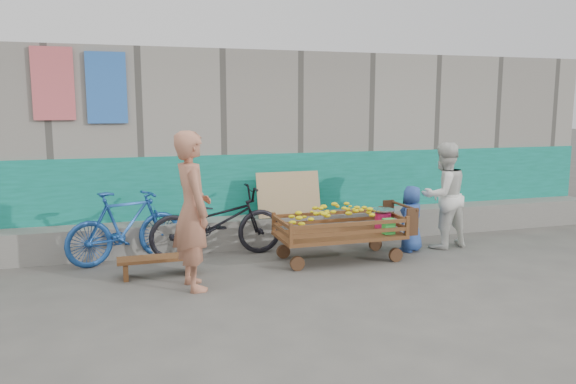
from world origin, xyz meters
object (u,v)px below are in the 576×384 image
object	(u,v)px
bench	(159,262)
banana_cart	(337,222)
vendor_man	(192,211)
woman	(443,195)
child	(411,219)
bicycle_blue	(126,226)
bicycle_dark	(217,222)

from	to	relation	value
bench	banana_cart	bearing A→B (deg)	0.39
vendor_man	woman	distance (m)	3.98
child	bicycle_blue	size ratio (longest dim) A/B	0.59
bench	vendor_man	bearing A→B (deg)	-58.26
vendor_man	child	distance (m)	3.44
bench	bicycle_dark	bearing A→B (deg)	39.23
bicycle_dark	bicycle_blue	size ratio (longest dim) A/B	1.15
child	bicycle_dark	bearing A→B (deg)	-41.12
banana_cart	child	distance (m)	1.26
bench	bicycle_blue	size ratio (longest dim) A/B	0.61
bench	vendor_man	world-z (taller)	vendor_man
banana_cart	vendor_man	size ratio (longest dim) A/B	1.01
bench	bicycle_blue	xyz separation A→B (m)	(-0.37, 0.82, 0.32)
child	bicycle_blue	distance (m)	4.12
bench	woman	xyz separation A→B (m)	(4.26, 0.22, 0.62)
bench	child	bearing A→B (deg)	2.51
bench	woman	bearing A→B (deg)	2.99
banana_cart	bench	xyz separation A→B (m)	(-2.45, -0.02, -0.36)
bicycle_dark	vendor_man	bearing A→B (deg)	156.58
bench	child	distance (m)	3.71
child	bicycle_blue	bearing A→B (deg)	-39.04
bench	bicycle_blue	bearing A→B (deg)	114.33
bench	child	world-z (taller)	child
banana_cart	bicycle_blue	size ratio (longest dim) A/B	1.13
vendor_man	child	xyz separation A→B (m)	(3.33, 0.75, -0.44)
bicycle_dark	bicycle_blue	bearing A→B (deg)	83.65
bench	bicycle_dark	size ratio (longest dim) A/B	0.53
vendor_man	woman	size ratio (longest dim) A/B	1.16
bench	bicycle_dark	distance (m)	1.18
woman	bicycle_blue	world-z (taller)	woman
banana_cart	bicycle_dark	size ratio (longest dim) A/B	0.99
banana_cart	vendor_man	distance (m)	2.20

